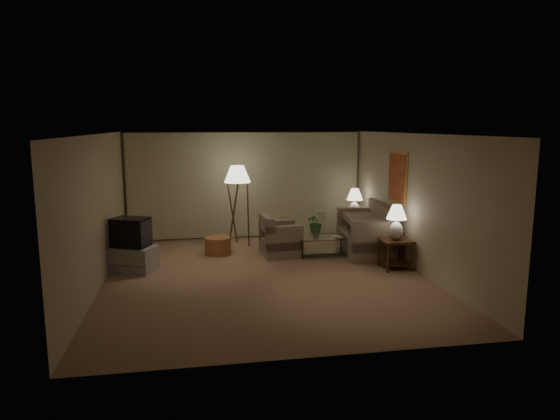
# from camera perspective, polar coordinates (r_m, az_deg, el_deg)

# --- Properties ---
(ground) EXTENTS (7.00, 7.00, 0.00)m
(ground) POSITION_cam_1_polar(r_m,az_deg,el_deg) (9.69, -1.70, -7.49)
(ground) COLOR #A57D5B
(ground) RESTS_ON ground
(room_shell) EXTENTS (6.04, 7.02, 2.72)m
(room_shell) POSITION_cam_1_polar(r_m,az_deg,el_deg) (10.81, -2.79, 3.78)
(room_shell) COLOR #C3B095
(room_shell) RESTS_ON ground
(sofa) EXTENTS (2.21, 1.45, 0.88)m
(sofa) POSITION_cam_1_polar(r_m,az_deg,el_deg) (11.47, 9.73, -2.64)
(sofa) COLOR gray
(sofa) RESTS_ON ground
(armchair) EXTENTS (0.98, 0.94, 0.72)m
(armchair) POSITION_cam_1_polar(r_m,az_deg,el_deg) (11.08, 0.06, -3.36)
(armchair) COLOR gray
(armchair) RESTS_ON ground
(side_table_near) EXTENTS (0.60, 0.60, 0.60)m
(side_table_near) POSITION_cam_1_polar(r_m,az_deg,el_deg) (10.31, 13.04, -4.27)
(side_table_near) COLOR #341A0E
(side_table_near) RESTS_ON ground
(side_table_far) EXTENTS (0.55, 0.47, 0.60)m
(side_table_far) POSITION_cam_1_polar(r_m,az_deg,el_deg) (12.68, 8.46, -1.56)
(side_table_far) COLOR #341A0E
(side_table_far) RESTS_ON ground
(table_lamp_near) EXTENTS (0.40, 0.40, 0.70)m
(table_lamp_near) POSITION_cam_1_polar(r_m,az_deg,el_deg) (10.18, 13.17, -1.02)
(table_lamp_near) COLOR white
(table_lamp_near) RESTS_ON side_table_near
(table_lamp_far) EXTENTS (0.40, 0.40, 0.70)m
(table_lamp_far) POSITION_cam_1_polar(r_m,az_deg,el_deg) (12.58, 8.53, 1.14)
(table_lamp_far) COLOR white
(table_lamp_far) RESTS_ON side_table_far
(coffee_table) EXTENTS (1.14, 0.62, 0.41)m
(coffee_table) POSITION_cam_1_polar(r_m,az_deg,el_deg) (11.11, 4.87, -3.78)
(coffee_table) COLOR silver
(coffee_table) RESTS_ON ground
(tv_cabinet) EXTENTS (1.31, 1.22, 0.50)m
(tv_cabinet) POSITION_cam_1_polar(r_m,az_deg,el_deg) (10.33, -16.55, -5.36)
(tv_cabinet) COLOR #979699
(tv_cabinet) RESTS_ON ground
(crt_tv) EXTENTS (1.02, 0.97, 0.57)m
(crt_tv) POSITION_cam_1_polar(r_m,az_deg,el_deg) (10.20, -16.69, -2.45)
(crt_tv) COLOR black
(crt_tv) RESTS_ON tv_cabinet
(floor_lamp) EXTENTS (0.62, 0.62, 1.92)m
(floor_lamp) POSITION_cam_1_polar(r_m,az_deg,el_deg) (11.88, -4.85, 0.67)
(floor_lamp) COLOR #341A0E
(floor_lamp) RESTS_ON ground
(ottoman) EXTENTS (0.67, 0.67, 0.39)m
(ottoman) POSITION_cam_1_polar(r_m,az_deg,el_deg) (11.27, -7.13, -4.07)
(ottoman) COLOR #A66338
(ottoman) RESTS_ON ground
(vase) EXTENTS (0.16, 0.16, 0.17)m
(vase) POSITION_cam_1_polar(r_m,az_deg,el_deg) (11.03, 4.13, -2.71)
(vase) COLOR white
(vase) RESTS_ON coffee_table
(flowers) EXTENTS (0.48, 0.44, 0.47)m
(flowers) POSITION_cam_1_polar(r_m,az_deg,el_deg) (10.96, 4.15, -1.07)
(flowers) COLOR #387C37
(flowers) RESTS_ON vase
(book) EXTENTS (0.24, 0.27, 0.02)m
(book) POSITION_cam_1_polar(r_m,az_deg,el_deg) (11.05, 6.27, -3.10)
(book) COLOR olive
(book) RESTS_ON coffee_table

